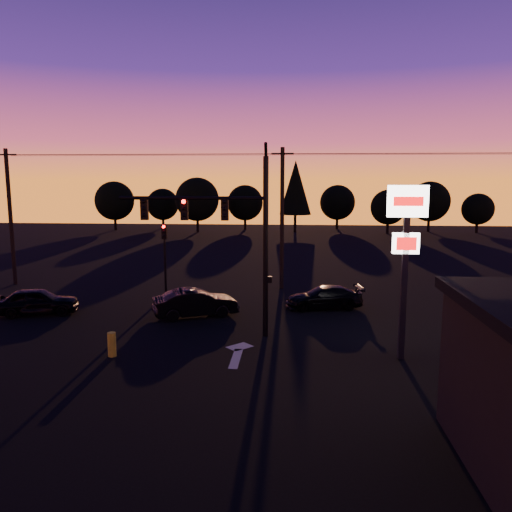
{
  "coord_description": "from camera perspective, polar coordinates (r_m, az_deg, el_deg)",
  "views": [
    {
      "loc": [
        2.68,
        -17.75,
        7.02
      ],
      "look_at": [
        1.0,
        5.0,
        3.5
      ],
      "focal_mm": 35.0,
      "sensor_mm": 36.0,
      "label": 1
    }
  ],
  "objects": [
    {
      "name": "lane_arrow",
      "position": [
        20.76,
        -2.09,
        -10.98
      ],
      "size": [
        1.2,
        3.1,
        0.01
      ],
      "color": "beige",
      "rests_on": "ground"
    },
    {
      "name": "car_right",
      "position": [
        27.68,
        7.78,
        -4.7
      ],
      "size": [
        4.43,
        2.37,
        1.22
      ],
      "primitive_type": "imported",
      "rotation": [
        0.0,
        0.0,
        -1.41
      ],
      "color": "black",
      "rests_on": "ground"
    },
    {
      "name": "tree_2",
      "position": [
        67.02,
        -6.73,
        6.45
      ],
      "size": [
        5.77,
        5.78,
        7.26
      ],
      "color": "black",
      "rests_on": "ground"
    },
    {
      "name": "tree_0",
      "position": [
        72.17,
        -15.87,
        6.09
      ],
      "size": [
        5.36,
        5.36,
        6.74
      ],
      "color": "black",
      "rests_on": "ground"
    },
    {
      "name": "tree_1",
      "position": [
        73.26,
        -10.61,
        5.82
      ],
      "size": [
        4.54,
        4.54,
        5.71
      ],
      "color": "black",
      "rests_on": "ground"
    },
    {
      "name": "power_wires",
      "position": [
        31.8,
        3.05,
        11.55
      ],
      "size": [
        36.0,
        1.22,
        0.07
      ],
      "color": "black",
      "rests_on": "ground"
    },
    {
      "name": "secondary_signal",
      "position": [
        30.51,
        -10.4,
        0.79
      ],
      "size": [
        0.3,
        0.31,
        4.35
      ],
      "color": "black",
      "rests_on": "ground"
    },
    {
      "name": "utility_pole_1",
      "position": [
        31.85,
        2.99,
        4.39
      ],
      "size": [
        1.4,
        0.26,
        9.0
      ],
      "color": "black",
      "rests_on": "ground"
    },
    {
      "name": "traffic_signal_mast",
      "position": [
        22.02,
        -3.05,
        3.33
      ],
      "size": [
        6.79,
        0.52,
        8.58
      ],
      "color": "black",
      "rests_on": "ground"
    },
    {
      "name": "tree_4",
      "position": [
        66.76,
        4.54,
        7.81
      ],
      "size": [
        4.18,
        4.18,
        9.5
      ],
      "color": "black",
      "rests_on": "ground"
    },
    {
      "name": "car_left",
      "position": [
        28.6,
        -23.73,
        -4.75
      ],
      "size": [
        4.41,
        2.73,
        1.4
      ],
      "primitive_type": "imported",
      "rotation": [
        0.0,
        0.0,
        1.85
      ],
      "color": "black",
      "rests_on": "ground"
    },
    {
      "name": "bollard",
      "position": [
        21.01,
        -16.15,
        -9.69
      ],
      "size": [
        0.33,
        0.33,
        0.98
      ],
      "primitive_type": "cylinder",
      "color": "yellow",
      "rests_on": "ground"
    },
    {
      "name": "car_mid",
      "position": [
        26.0,
        -6.92,
        -5.34
      ],
      "size": [
        4.55,
        3.07,
        1.42
      ],
      "primitive_type": "imported",
      "rotation": [
        0.0,
        0.0,
        1.97
      ],
      "color": "black",
      "rests_on": "ground"
    },
    {
      "name": "tree_7",
      "position": [
        71.21,
        19.23,
        5.9
      ],
      "size": [
        5.36,
        5.36,
        6.74
      ],
      "color": "black",
      "rests_on": "ground"
    },
    {
      "name": "tree_3",
      "position": [
        70.15,
        -1.26,
        6.09
      ],
      "size": [
        4.95,
        4.95,
        6.22
      ],
      "color": "black",
      "rests_on": "ground"
    },
    {
      "name": "tree_6",
      "position": [
        66.99,
        14.88,
        5.41
      ],
      "size": [
        4.54,
        4.54,
        5.71
      ],
      "color": "black",
      "rests_on": "ground"
    },
    {
      "name": "tree_8",
      "position": [
        72.09,
        24.02,
        4.91
      ],
      "size": [
        4.12,
        4.12,
        5.19
      ],
      "color": "black",
      "rests_on": "ground"
    },
    {
      "name": "utility_pole_0",
      "position": [
        36.92,
        -26.26,
        4.1
      ],
      "size": [
        1.4,
        0.26,
        9.0
      ],
      "color": "black",
      "rests_on": "ground"
    },
    {
      "name": "tree_5",
      "position": [
        72.11,
        9.3,
        6.05
      ],
      "size": [
        4.95,
        4.95,
        6.22
      ],
      "color": "black",
      "rests_on": "ground"
    },
    {
      "name": "ground",
      "position": [
        19.28,
        -4.16,
        -12.61
      ],
      "size": [
        120.0,
        120.0,
        0.0
      ],
      "primitive_type": "plane",
      "color": "black",
      "rests_on": "ground"
    },
    {
      "name": "pylon_sign",
      "position": [
        19.84,
        16.79,
        2.3
      ],
      "size": [
        1.5,
        0.28,
        6.8
      ],
      "color": "black",
      "rests_on": "ground"
    }
  ]
}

